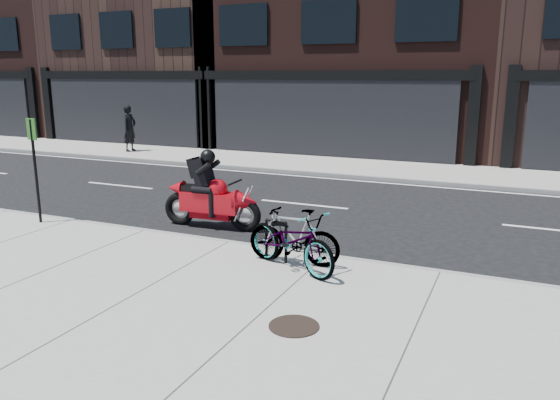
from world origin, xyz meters
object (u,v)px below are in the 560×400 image
at_px(bike_rack, 276,237).
at_px(bicycle_rear, 294,236).
at_px(sign_post, 35,161).
at_px(motorcycle, 215,197).
at_px(bicycle_front, 291,239).
at_px(pedestrian, 130,128).
at_px(manhole_cover, 294,326).

relative_size(bike_rack, bicycle_rear, 0.45).
distance_m(bike_rack, sign_post, 5.85).
bearing_deg(bicycle_rear, bike_rack, -92.36).
bearing_deg(sign_post, motorcycle, 33.17).
height_order(motorcycle, sign_post, sign_post).
relative_size(bicycle_front, bicycle_rear, 1.20).
xyz_separation_m(bicycle_front, pedestrian, (-11.68, 10.33, 0.45)).
relative_size(pedestrian, manhole_cover, 2.92).
distance_m(bicycle_rear, sign_post, 6.17).
xyz_separation_m(bike_rack, motorcycle, (-2.25, 1.76, 0.14)).
height_order(bicycle_front, bicycle_rear, bicycle_front).
height_order(bicycle_rear, manhole_cover, bicycle_rear).
xyz_separation_m(bike_rack, pedestrian, (-11.28, 10.06, 0.53)).
relative_size(motorcycle, manhole_cover, 3.55).
bearing_deg(sign_post, bicycle_front, 4.97).
xyz_separation_m(bicycle_rear, sign_post, (-6.10, 0.20, 0.87)).
height_order(pedestrian, manhole_cover, pedestrian).
relative_size(bicycle_front, sign_post, 0.86).
height_order(bicycle_rear, pedestrian, pedestrian).
height_order(bike_rack, manhole_cover, bike_rack).
xyz_separation_m(motorcycle, sign_post, (-3.52, -1.56, 0.78)).
relative_size(motorcycle, pedestrian, 1.22).
bearing_deg(manhole_cover, motorcycle, 131.42).
relative_size(bicycle_rear, sign_post, 0.72).
bearing_deg(motorcycle, bike_rack, -41.51).
bearing_deg(manhole_cover, sign_post, 161.05).
xyz_separation_m(manhole_cover, sign_post, (-7.03, 2.41, 1.35)).
distance_m(bicycle_front, manhole_cover, 2.19).
distance_m(bicycle_rear, motorcycle, 3.13).
bearing_deg(bicycle_rear, manhole_cover, 20.31).
relative_size(motorcycle, sign_post, 1.03).
distance_m(bicycle_front, sign_post, 6.25).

